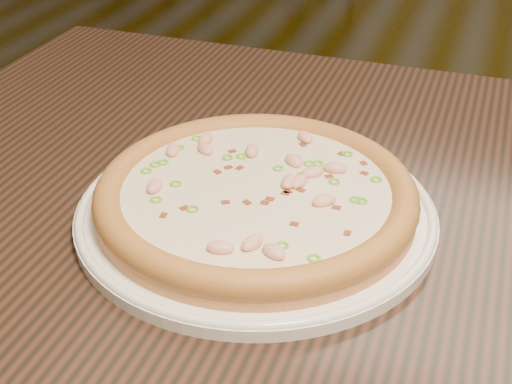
% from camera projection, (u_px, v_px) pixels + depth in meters
% --- Properties ---
extents(hero_table, '(1.20, 0.80, 0.75)m').
position_uv_depth(hero_table, '(376.00, 290.00, 0.77)').
color(hero_table, black).
rests_on(hero_table, ground).
extents(plate, '(0.35, 0.35, 0.02)m').
position_uv_depth(plate, '(256.00, 210.00, 0.70)').
color(plate, white).
rests_on(plate, hero_table).
extents(pizza, '(0.31, 0.31, 0.03)m').
position_uv_depth(pizza, '(256.00, 194.00, 0.69)').
color(pizza, tan).
rests_on(pizza, plate).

